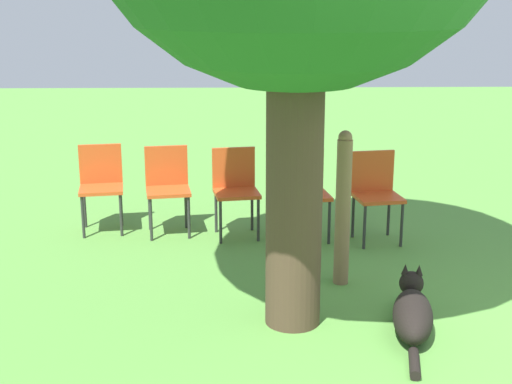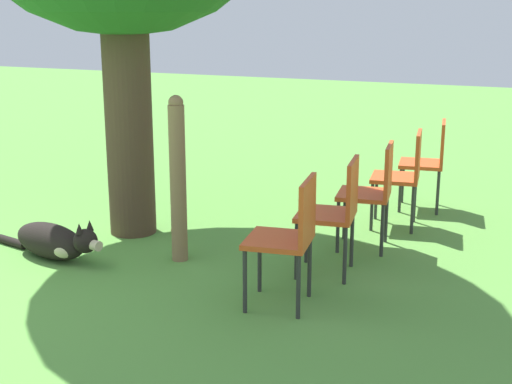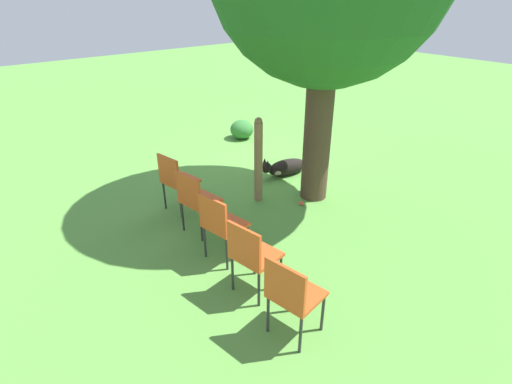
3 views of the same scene
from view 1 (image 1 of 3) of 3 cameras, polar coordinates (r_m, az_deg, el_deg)
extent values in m
plane|color=#56933D|center=(5.40, 15.17, -11.24)|extent=(30.00, 30.00, 0.00)
cylinder|color=#4C3828|center=(5.08, 3.11, 2.16)|extent=(0.41, 0.41, 2.43)
ellipsoid|color=black|center=(5.34, 12.43, -9.66)|extent=(0.79, 0.43, 0.29)
ellipsoid|color=#C6B293|center=(5.54, 12.34, -8.91)|extent=(0.30, 0.29, 0.17)
sphere|color=black|center=(5.70, 12.32, -7.14)|extent=(0.22, 0.22, 0.19)
cylinder|color=#C6B293|center=(5.81, 12.28, -6.87)|extent=(0.10, 0.10, 0.08)
cone|color=black|center=(5.66, 11.86, -6.05)|extent=(0.06, 0.06, 0.09)
cone|color=black|center=(5.66, 12.92, -6.10)|extent=(0.06, 0.06, 0.09)
cylinder|color=black|center=(4.94, 12.56, -13.25)|extent=(0.34, 0.14, 0.07)
cylinder|color=#846647|center=(6.00, 6.96, -1.69)|extent=(0.13, 0.13, 1.25)
sphere|color=#846647|center=(5.85, 7.16, 4.36)|extent=(0.12, 0.12, 0.12)
cube|color=#D14C1E|center=(7.14, 9.73, -0.44)|extent=(0.48, 0.50, 0.04)
cube|color=#D14C1E|center=(7.26, 9.30, 1.67)|extent=(0.10, 0.44, 0.41)
cylinder|color=#2D2D2D|center=(7.11, 11.58, -2.61)|extent=(0.03, 0.03, 0.44)
cylinder|color=#2D2D2D|center=(6.98, 8.67, -2.80)|extent=(0.03, 0.03, 0.44)
cylinder|color=#2D2D2D|center=(7.43, 10.56, -1.78)|extent=(0.03, 0.03, 0.44)
cylinder|color=#2D2D2D|center=(7.30, 7.77, -1.95)|extent=(0.03, 0.03, 0.44)
cube|color=#D14C1E|center=(7.13, 4.06, -0.27)|extent=(0.48, 0.50, 0.04)
cube|color=#D14C1E|center=(7.26, 3.72, 1.84)|extent=(0.10, 0.44, 0.41)
cylinder|color=#2D2D2D|center=(7.08, 5.87, -2.45)|extent=(0.03, 0.03, 0.44)
cylinder|color=#2D2D2D|center=(6.99, 2.87, -2.62)|extent=(0.03, 0.03, 0.44)
cylinder|color=#2D2D2D|center=(7.41, 5.11, -1.62)|extent=(0.03, 0.03, 0.44)
cylinder|color=#2D2D2D|center=(7.32, 2.24, -1.78)|extent=(0.03, 0.03, 0.44)
cube|color=#D14C1E|center=(7.19, -1.56, -0.10)|extent=(0.48, 0.50, 0.04)
cube|color=#D14C1E|center=(7.32, -1.81, 1.99)|extent=(0.10, 0.44, 0.41)
cylinder|color=#2D2D2D|center=(7.12, 0.18, -2.26)|extent=(0.03, 0.03, 0.44)
cylinder|color=#2D2D2D|center=(7.06, -2.85, -2.42)|extent=(0.03, 0.03, 0.44)
cylinder|color=#2D2D2D|center=(7.46, -0.32, -1.44)|extent=(0.03, 0.03, 0.44)
cylinder|color=#2D2D2D|center=(7.41, -3.22, -1.59)|extent=(0.03, 0.03, 0.44)
cube|color=#D14C1E|center=(7.32, -7.04, 0.07)|extent=(0.48, 0.50, 0.04)
cube|color=#D14C1E|center=(7.46, -7.19, 2.12)|extent=(0.10, 0.44, 0.41)
cylinder|color=#2D2D2D|center=(7.23, -5.39, -2.05)|extent=(0.03, 0.03, 0.44)
cylinder|color=#2D2D2D|center=(7.21, -8.40, -2.20)|extent=(0.03, 0.03, 0.44)
cylinder|color=#2D2D2D|center=(7.57, -5.63, -1.26)|extent=(0.03, 0.03, 0.44)
cylinder|color=#2D2D2D|center=(7.56, -8.50, -1.40)|extent=(0.03, 0.03, 0.44)
cube|color=#D14C1E|center=(7.52, -12.28, 0.23)|extent=(0.48, 0.50, 0.04)
cube|color=#D14C1E|center=(7.66, -12.33, 2.23)|extent=(0.10, 0.44, 0.41)
cylinder|color=#2D2D2D|center=(7.41, -10.75, -1.84)|extent=(0.03, 0.03, 0.44)
cylinder|color=#2D2D2D|center=(7.42, -13.68, -1.97)|extent=(0.03, 0.03, 0.44)
cylinder|color=#2D2D2D|center=(7.75, -10.74, -1.07)|extent=(0.03, 0.03, 0.44)
cylinder|color=#2D2D2D|center=(7.77, -13.54, -1.20)|extent=(0.03, 0.03, 0.44)
sphere|color=#E54C33|center=(5.79, 1.64, -8.45)|extent=(0.07, 0.07, 0.07)
camera|label=2|loc=(10.12, 32.65, 10.69)|focal=50.00mm
camera|label=3|loc=(9.85, -22.56, 17.87)|focal=28.00mm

